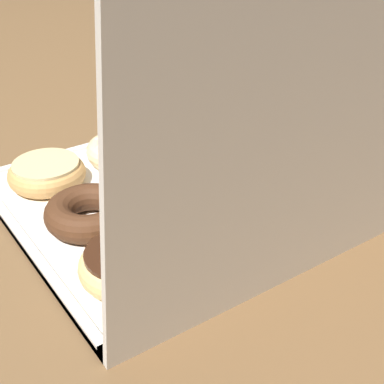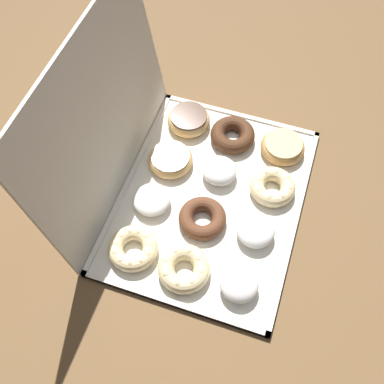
{
  "view_description": "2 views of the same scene",
  "coord_description": "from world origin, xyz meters",
  "px_view_note": "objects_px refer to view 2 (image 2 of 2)",
  "views": [
    {
      "loc": [
        0.43,
        0.59,
        0.43
      ],
      "look_at": [
        0.05,
        0.03,
        0.03
      ],
      "focal_mm": 52.75,
      "sensor_mm": 36.0,
      "label": 1
    },
    {
      "loc": [
        -0.55,
        -0.14,
        0.99
      ],
      "look_at": [
        -0.02,
        0.04,
        0.04
      ],
      "focal_mm": 42.97,
      "sensor_mm": 36.0,
      "label": 2
    }
  ],
  "objects_px": {
    "cruller_donut_2": "(272,186)",
    "chocolate_cake_ring_donut_5": "(202,218)",
    "glazed_ring_donut_3": "(283,147)",
    "chocolate_frosted_donut_11": "(189,120)",
    "powdered_filled_donut_0": "(239,284)",
    "chocolate_cake_ring_donut_7": "(234,135)",
    "cruller_donut_8": "(133,248)",
    "powdered_filled_donut_6": "(221,171)",
    "cruller_donut_4": "(183,268)",
    "glazed_ring_donut_10": "(170,159)",
    "powdered_filled_donut_9": "(152,200)",
    "donut_box": "(211,199)",
    "powdered_filled_donut_1": "(256,231)"
  },
  "relations": [
    {
      "from": "cruller_donut_8",
      "to": "chocolate_frosted_donut_11",
      "type": "xyz_separation_m",
      "value": [
        0.4,
        0.0,
        0.0
      ]
    },
    {
      "from": "chocolate_cake_ring_donut_7",
      "to": "powdered_filled_donut_1",
      "type": "bearing_deg",
      "value": -154.1
    },
    {
      "from": "powdered_filled_donut_0",
      "to": "chocolate_frosted_donut_11",
      "type": "height_order",
      "value": "powdered_filled_donut_0"
    },
    {
      "from": "powdered_filled_donut_9",
      "to": "powdered_filled_donut_1",
      "type": "bearing_deg",
      "value": -90.5
    },
    {
      "from": "powdered_filled_donut_9",
      "to": "chocolate_frosted_donut_11",
      "type": "distance_m",
      "value": 0.26
    },
    {
      "from": "powdered_filled_donut_9",
      "to": "glazed_ring_donut_10",
      "type": "distance_m",
      "value": 0.13
    },
    {
      "from": "powdered_filled_donut_1",
      "to": "chocolate_frosted_donut_11",
      "type": "height_order",
      "value": "powdered_filled_donut_1"
    },
    {
      "from": "powdered_filled_donut_0",
      "to": "cruller_donut_2",
      "type": "height_order",
      "value": "powdered_filled_donut_0"
    },
    {
      "from": "cruller_donut_2",
      "to": "donut_box",
      "type": "bearing_deg",
      "value": 116.64
    },
    {
      "from": "glazed_ring_donut_3",
      "to": "chocolate_frosted_donut_11",
      "type": "height_order",
      "value": "chocolate_frosted_donut_11"
    },
    {
      "from": "glazed_ring_donut_3",
      "to": "chocolate_cake_ring_donut_7",
      "type": "xyz_separation_m",
      "value": [
        -0.0,
        0.13,
        0.0
      ]
    },
    {
      "from": "glazed_ring_donut_10",
      "to": "powdered_filled_donut_1",
      "type": "bearing_deg",
      "value": -116.74
    },
    {
      "from": "chocolate_cake_ring_donut_7",
      "to": "cruller_donut_8",
      "type": "bearing_deg",
      "value": 161.37
    },
    {
      "from": "chocolate_cake_ring_donut_5",
      "to": "glazed_ring_donut_10",
      "type": "height_order",
      "value": "same"
    },
    {
      "from": "donut_box",
      "to": "powdered_filled_donut_0",
      "type": "height_order",
      "value": "powdered_filled_donut_0"
    },
    {
      "from": "donut_box",
      "to": "powdered_filled_donut_0",
      "type": "distance_m",
      "value": 0.24
    },
    {
      "from": "cruller_donut_2",
      "to": "cruller_donut_4",
      "type": "distance_m",
      "value": 0.3
    },
    {
      "from": "chocolate_cake_ring_donut_5",
      "to": "chocolate_cake_ring_donut_7",
      "type": "distance_m",
      "value": 0.26
    },
    {
      "from": "cruller_donut_2",
      "to": "chocolate_cake_ring_donut_5",
      "type": "height_order",
      "value": "cruller_donut_2"
    },
    {
      "from": "powdered_filled_donut_6",
      "to": "glazed_ring_donut_10",
      "type": "bearing_deg",
      "value": 91.81
    },
    {
      "from": "chocolate_cake_ring_donut_5",
      "to": "glazed_ring_donut_3",
      "type": "bearing_deg",
      "value": -27.0
    },
    {
      "from": "powdered_filled_donut_0",
      "to": "glazed_ring_donut_10",
      "type": "xyz_separation_m",
      "value": [
        0.27,
        0.25,
        -0.0
      ]
    },
    {
      "from": "donut_box",
      "to": "chocolate_frosted_donut_11",
      "type": "distance_m",
      "value": 0.24
    },
    {
      "from": "glazed_ring_donut_3",
      "to": "chocolate_frosted_donut_11",
      "type": "distance_m",
      "value": 0.26
    },
    {
      "from": "cruller_donut_2",
      "to": "cruller_donut_4",
      "type": "height_order",
      "value": "cruller_donut_4"
    },
    {
      "from": "powdered_filled_donut_1",
      "to": "chocolate_cake_ring_donut_5",
      "type": "height_order",
      "value": "powdered_filled_donut_1"
    },
    {
      "from": "cruller_donut_4",
      "to": "glazed_ring_donut_10",
      "type": "xyz_separation_m",
      "value": [
        0.27,
        0.13,
        -0.0
      ]
    },
    {
      "from": "cruller_donut_8",
      "to": "chocolate_frosted_donut_11",
      "type": "bearing_deg",
      "value": 0.04
    },
    {
      "from": "chocolate_cake_ring_donut_7",
      "to": "cruller_donut_8",
      "type": "relative_size",
      "value": 1.02
    },
    {
      "from": "chocolate_cake_ring_donut_5",
      "to": "powdered_filled_donut_6",
      "type": "distance_m",
      "value": 0.14
    },
    {
      "from": "chocolate_cake_ring_donut_7",
      "to": "cruller_donut_8",
      "type": "height_order",
      "value": "same"
    },
    {
      "from": "powdered_filled_donut_1",
      "to": "powdered_filled_donut_9",
      "type": "height_order",
      "value": "powdered_filled_donut_1"
    },
    {
      "from": "donut_box",
      "to": "chocolate_cake_ring_donut_5",
      "type": "height_order",
      "value": "chocolate_cake_ring_donut_5"
    },
    {
      "from": "powdered_filled_donut_1",
      "to": "cruller_donut_8",
      "type": "distance_m",
      "value": 0.28
    },
    {
      "from": "powdered_filled_donut_6",
      "to": "chocolate_cake_ring_donut_7",
      "type": "bearing_deg",
      "value": -0.31
    },
    {
      "from": "glazed_ring_donut_10",
      "to": "powdered_filled_donut_6",
      "type": "bearing_deg",
      "value": -88.19
    },
    {
      "from": "cruller_donut_2",
      "to": "chocolate_cake_ring_donut_5",
      "type": "bearing_deg",
      "value": 134.86
    },
    {
      "from": "cruller_donut_2",
      "to": "chocolate_cake_ring_donut_5",
      "type": "xyz_separation_m",
      "value": [
        -0.14,
        0.14,
        -0.0
      ]
    },
    {
      "from": "cruller_donut_4",
      "to": "chocolate_cake_ring_donut_5",
      "type": "distance_m",
      "value": 0.13
    },
    {
      "from": "chocolate_frosted_donut_11",
      "to": "donut_box",
      "type": "bearing_deg",
      "value": -148.18
    },
    {
      "from": "cruller_donut_2",
      "to": "cruller_donut_8",
      "type": "bearing_deg",
      "value": 134.86
    },
    {
      "from": "powdered_filled_donut_6",
      "to": "cruller_donut_8",
      "type": "bearing_deg",
      "value": 153.85
    },
    {
      "from": "donut_box",
      "to": "powdered_filled_donut_9",
      "type": "height_order",
      "value": "powdered_filled_donut_9"
    },
    {
      "from": "powdered_filled_donut_1",
      "to": "chocolate_cake_ring_donut_7",
      "type": "bearing_deg",
      "value": 25.9
    },
    {
      "from": "glazed_ring_donut_3",
      "to": "chocolate_cake_ring_donut_5",
      "type": "xyz_separation_m",
      "value": [
        -0.26,
        0.13,
        -0.0
      ]
    },
    {
      "from": "powdered_filled_donut_9",
      "to": "chocolate_frosted_donut_11",
      "type": "relative_size",
      "value": 0.8
    },
    {
      "from": "chocolate_frosted_donut_11",
      "to": "glazed_ring_donut_10",
      "type": "bearing_deg",
      "value": 178.97
    },
    {
      "from": "cruller_donut_2",
      "to": "powdered_filled_donut_1",
      "type": "bearing_deg",
      "value": 176.06
    },
    {
      "from": "powdered_filled_donut_0",
      "to": "glazed_ring_donut_10",
      "type": "height_order",
      "value": "powdered_filled_donut_0"
    },
    {
      "from": "cruller_donut_2",
      "to": "chocolate_cake_ring_donut_7",
      "type": "xyz_separation_m",
      "value": [
        0.12,
        0.13,
        -0.0
      ]
    }
  ]
}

